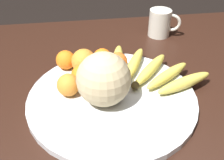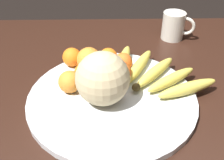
% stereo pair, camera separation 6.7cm
% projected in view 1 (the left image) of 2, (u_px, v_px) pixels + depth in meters
% --- Properties ---
extents(kitchen_table, '(1.56, 1.16, 0.77)m').
position_uv_depth(kitchen_table, '(140.00, 126.00, 0.75)').
color(kitchen_table, black).
rests_on(kitchen_table, ground_plane).
extents(fruit_bowl, '(0.45, 0.45, 0.02)m').
position_uv_depth(fruit_bowl, '(112.00, 97.00, 0.71)').
color(fruit_bowl, silver).
rests_on(fruit_bowl, kitchen_table).
extents(melon, '(0.14, 0.14, 0.14)m').
position_uv_depth(melon, '(104.00, 79.00, 0.64)').
color(melon, '#C6B284').
rests_on(melon, fruit_bowl).
extents(banana_bunch, '(0.29, 0.28, 0.03)m').
position_uv_depth(banana_bunch, '(150.00, 70.00, 0.77)').
color(banana_bunch, '#473819').
rests_on(banana_bunch, fruit_bowl).
extents(orange_front_left, '(0.06, 0.06, 0.06)m').
position_uv_depth(orange_front_left, '(118.00, 62.00, 0.78)').
color(orange_front_left, orange).
rests_on(orange_front_left, fruit_bowl).
extents(orange_front_right, '(0.06, 0.06, 0.06)m').
position_uv_depth(orange_front_right, '(82.00, 75.00, 0.72)').
color(orange_front_right, orange).
rests_on(orange_front_right, fruit_bowl).
extents(orange_mid_center, '(0.07, 0.07, 0.07)m').
position_uv_depth(orange_mid_center, '(84.00, 61.00, 0.77)').
color(orange_mid_center, orange).
rests_on(orange_mid_center, fruit_bowl).
extents(orange_back_left, '(0.06, 0.06, 0.06)m').
position_uv_depth(orange_back_left, '(118.00, 72.00, 0.73)').
color(orange_back_left, orange).
rests_on(orange_back_left, fruit_bowl).
extents(orange_back_right, '(0.06, 0.06, 0.06)m').
position_uv_depth(orange_back_right, '(102.00, 58.00, 0.80)').
color(orange_back_right, orange).
rests_on(orange_back_right, fruit_bowl).
extents(orange_top_small, '(0.06, 0.06, 0.06)m').
position_uv_depth(orange_top_small, '(68.00, 85.00, 0.69)').
color(orange_top_small, orange).
rests_on(orange_top_small, fruit_bowl).
extents(orange_side_extra, '(0.06, 0.06, 0.06)m').
position_uv_depth(orange_side_extra, '(66.00, 60.00, 0.79)').
color(orange_side_extra, orange).
rests_on(orange_side_extra, fruit_bowl).
extents(produce_tag, '(0.08, 0.06, 0.00)m').
position_uv_depth(produce_tag, '(98.00, 81.00, 0.75)').
color(produce_tag, white).
rests_on(produce_tag, fruit_bowl).
extents(ceramic_mug, '(0.12, 0.08, 0.10)m').
position_uv_depth(ceramic_mug, '(160.00, 23.00, 1.00)').
color(ceramic_mug, beige).
rests_on(ceramic_mug, kitchen_table).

